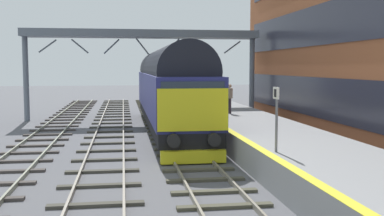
{
  "coord_description": "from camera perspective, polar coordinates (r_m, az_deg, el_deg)",
  "views": [
    {
      "loc": [
        -2.53,
        -19.58,
        3.6
      ],
      "look_at": [
        0.2,
        -1.34,
        1.94
      ],
      "focal_mm": 43.02,
      "sensor_mm": 36.0,
      "label": 1
    }
  ],
  "objects": [
    {
      "name": "track_adjacent_far_west",
      "position": [
        20.29,
        -19.67,
        -5.23
      ],
      "size": [
        2.5,
        60.0,
        0.15
      ],
      "color": "gray",
      "rests_on": "ground"
    },
    {
      "name": "station_platform",
      "position": [
        20.75,
        8.78,
        -3.52
      ],
      "size": [
        4.0,
        44.0,
        1.01
      ],
      "color": "gray",
      "rests_on": "ground"
    },
    {
      "name": "diesel_locomotive",
      "position": [
        25.83,
        -2.89,
        2.65
      ],
      "size": [
        2.74,
        18.46,
        4.68
      ],
      "color": "black",
      "rests_on": "ground"
    },
    {
      "name": "overhead_footbridge",
      "position": [
        31.72,
        -6.15,
        8.64
      ],
      "size": [
        15.78,
        2.0,
        6.06
      ],
      "color": "slate",
      "rests_on": "ground"
    },
    {
      "name": "ground_plane",
      "position": [
        20.07,
        -1.14,
        -5.2
      ],
      "size": [
        140.0,
        140.0,
        0.0
      ],
      "primitive_type": "plane",
      "color": "#58585D",
      "rests_on": "ground"
    },
    {
      "name": "track_adjacent_west",
      "position": [
        19.91,
        -10.55,
        -5.2
      ],
      "size": [
        2.5,
        60.0,
        0.15
      ],
      "color": "gray",
      "rests_on": "ground"
    },
    {
      "name": "platform_number_sign",
      "position": [
        14.2,
        10.41,
        -0.13
      ],
      "size": [
        0.1,
        0.44,
        1.98
      ],
      "color": "slate",
      "rests_on": "station_platform"
    },
    {
      "name": "track_main",
      "position": [
        20.06,
        -1.14,
        -5.05
      ],
      "size": [
        2.5,
        60.0,
        0.15
      ],
      "color": "gray",
      "rests_on": "ground"
    },
    {
      "name": "waiting_passenger",
      "position": [
        25.65,
        4.68,
        1.52
      ],
      "size": [
        0.36,
        0.51,
        1.64
      ],
      "rotation": [
        0.0,
        0.0,
        1.64
      ],
      "color": "#2E252E",
      "rests_on": "station_platform"
    }
  ]
}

